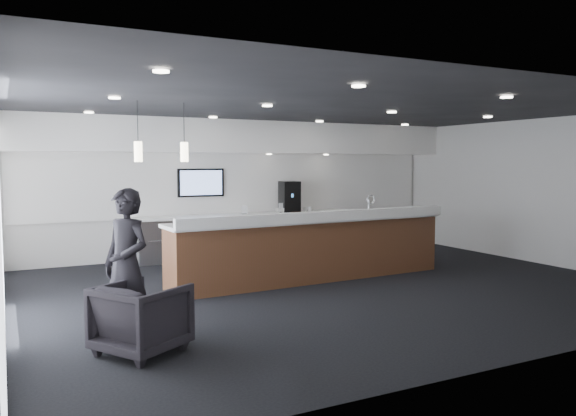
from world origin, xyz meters
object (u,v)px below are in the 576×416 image
armchair (141,318)px  lounge_guest (127,265)px  service_counter (312,248)px  coffee_machine (289,197)px

armchair → lounge_guest: lounge_guest is taller
service_counter → lounge_guest: size_ratio=2.97×
armchair → lounge_guest: (-0.05, 0.52, 0.51)m
service_counter → armchair: bearing=-147.3°
service_counter → coffee_machine: (1.09, 3.00, 0.73)m
coffee_machine → lounge_guest: bearing=-126.7°
coffee_machine → lounge_guest: (-4.71, -4.99, -0.41)m
service_counter → lounge_guest: bearing=-153.6°
coffee_machine → lounge_guest: 6.87m
armchair → lounge_guest: bearing=-26.6°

